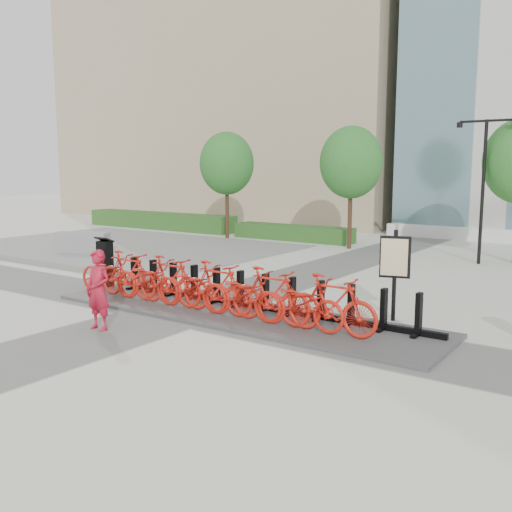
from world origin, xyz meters
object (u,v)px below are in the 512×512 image
Objects in this scene: kiosk at (105,262)px; worker_red at (98,290)px; bike_0 at (109,274)px; jersey_barrier at (83,242)px; map_sign at (395,261)px.

worker_red is at bearing -48.66° from kiosk.
bike_0 is 1.46× the size of kiosk.
jersey_barrier is at bearing 139.09° from worker_red.
kiosk is 8.00m from map_sign.
jersey_barrier is (-9.37, 7.02, -0.42)m from worker_red.
worker_red is 11.72m from jersey_barrier.
bike_0 is 7.30m from map_sign.
map_sign is (14.13, -2.86, 0.92)m from jersey_barrier.
map_sign is (4.76, 4.16, 0.50)m from worker_red.
kiosk reaches higher than bike_0.
map_sign is (7.86, 1.33, 0.59)m from kiosk.
worker_red is (3.11, -2.83, 0.09)m from kiosk.
bike_0 is at bearing -56.85° from jersey_barrier.
map_sign is at bearing -34.24° from jersey_barrier.
bike_0 is 0.95× the size of jersey_barrier.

